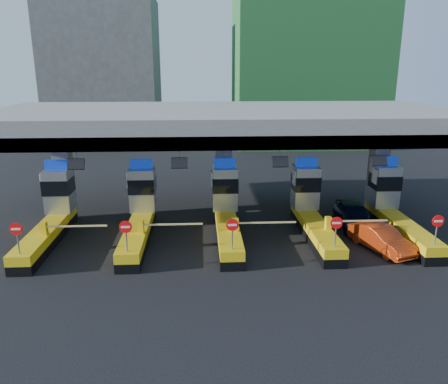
{
  "coord_description": "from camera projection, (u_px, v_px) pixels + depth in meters",
  "views": [
    {
      "loc": [
        -1.45,
        -23.97,
        9.37
      ],
      "look_at": [
        -0.15,
        0.0,
        2.56
      ],
      "focal_mm": 35.0,
      "sensor_mm": 36.0,
      "label": 1
    }
  ],
  "objects": [
    {
      "name": "toll_lane_far_right",
      "position": [
        393.0,
        207.0,
        26.07
      ],
      "size": [
        4.43,
        8.0,
        4.16
      ],
      "color": "black",
      "rests_on": "ground"
    },
    {
      "name": "toll_lane_right",
      "position": [
        311.0,
        208.0,
        25.8
      ],
      "size": [
        4.43,
        8.0,
        4.16
      ],
      "color": "black",
      "rests_on": "ground"
    },
    {
      "name": "toll_lane_left",
      "position": [
        140.0,
        211.0,
        25.28
      ],
      "size": [
        4.43,
        8.0,
        4.16
      ],
      "color": "black",
      "rests_on": "ground"
    },
    {
      "name": "toll_lane_far_left",
      "position": [
        53.0,
        213.0,
        25.02
      ],
      "size": [
        4.43,
        8.0,
        4.16
      ],
      "color": "black",
      "rests_on": "ground"
    },
    {
      "name": "toll_lane_center",
      "position": [
        226.0,
        210.0,
        25.54
      ],
      "size": [
        4.43,
        8.0,
        4.16
      ],
      "color": "black",
      "rests_on": "ground"
    },
    {
      "name": "bg_building_concrete",
      "position": [
        103.0,
        71.0,
        57.05
      ],
      "size": [
        14.0,
        10.0,
        18.0
      ],
      "primitive_type": "cube",
      "color": "#4C4C49",
      "rests_on": "ground"
    },
    {
      "name": "bg_building_scaffold",
      "position": [
        309.0,
        29.0,
        53.2
      ],
      "size": [
        18.0,
        12.0,
        28.0
      ],
      "primitive_type": "cube",
      "color": "#1E5926",
      "rests_on": "ground"
    },
    {
      "name": "van",
      "position": [
        354.0,
        215.0,
        26.6
      ],
      "size": [
        2.12,
        4.59,
        1.52
      ],
      "primitive_type": "imported",
      "rotation": [
        0.0,
        0.0,
        -0.07
      ],
      "color": "black",
      "rests_on": "ground"
    },
    {
      "name": "red_car",
      "position": [
        381.0,
        239.0,
        23.18
      ],
      "size": [
        2.64,
        4.21,
        1.31
      ],
      "primitive_type": "imported",
      "rotation": [
        0.0,
        0.0,
        0.34
      ],
      "color": "#B0310D",
      "rests_on": "ground"
    },
    {
      "name": "ground",
      "position": [
        226.0,
        234.0,
        25.66
      ],
      "size": [
        120.0,
        120.0,
        0.0
      ],
      "primitive_type": "plane",
      "color": "black",
      "rests_on": "ground"
    },
    {
      "name": "toll_canopy",
      "position": [
        224.0,
        123.0,
        26.74
      ],
      "size": [
        28.0,
        12.09,
        7.0
      ],
      "color": "slate",
      "rests_on": "ground"
    }
  ]
}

